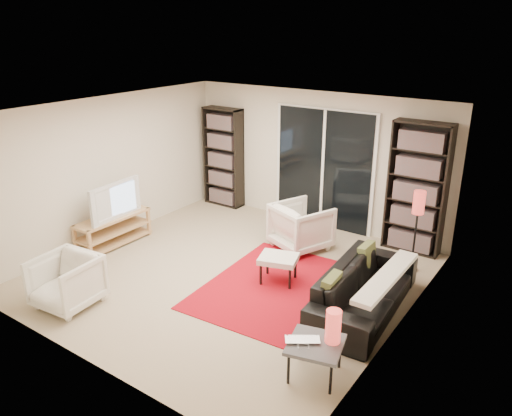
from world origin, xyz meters
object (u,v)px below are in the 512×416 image
at_px(bookshelf_right, 417,189).
at_px(ottoman, 278,260).
at_px(armchair_back, 301,226).
at_px(side_table, 315,346).
at_px(bookshelf_left, 223,157).
at_px(tv_stand, 114,230).
at_px(sofa, 365,289).
at_px(armchair_front, 66,282).
at_px(floor_lamp, 418,212).

height_order(bookshelf_right, ottoman, bookshelf_right).
bearing_deg(armchair_back, side_table, 144.40).
bearing_deg(ottoman, bookshelf_left, 141.27).
distance_m(tv_stand, side_table, 4.44).
distance_m(bookshelf_left, sofa, 4.55).
bearing_deg(bookshelf_left, sofa, -28.35).
distance_m(bookshelf_left, tv_stand, 2.72).
height_order(tv_stand, sofa, sofa).
relative_size(bookshelf_left, armchair_front, 2.58).
bearing_deg(tv_stand, armchair_front, -57.90).
relative_size(tv_stand, side_table, 1.97).
bearing_deg(bookshelf_left, armchair_back, -22.06).
relative_size(sofa, armchair_back, 2.50).
relative_size(tv_stand, sofa, 0.63).
xyz_separation_m(bookshelf_left, bookshelf_right, (3.85, -0.00, 0.07)).
xyz_separation_m(tv_stand, armchair_back, (2.62, 1.66, 0.12)).
relative_size(bookshelf_left, sofa, 0.94).
bearing_deg(armchair_back, floor_lamp, -149.59).
xyz_separation_m(armchair_front, ottoman, (1.92, 2.10, -0.00)).
height_order(tv_stand, ottoman, tv_stand).
xyz_separation_m(armchair_front, floor_lamp, (3.36, 3.54, 0.59)).
bearing_deg(armchair_front, bookshelf_right, 48.12).
bearing_deg(sofa, bookshelf_right, -1.00).
height_order(sofa, side_table, sofa).
distance_m(bookshelf_right, armchair_back, 1.90).
bearing_deg(ottoman, tv_stand, -170.65).
xyz_separation_m(tv_stand, sofa, (4.23, 0.48, 0.04)).
xyz_separation_m(armchair_back, floor_lamp, (1.76, 0.27, 0.55)).
bearing_deg(bookshelf_left, tv_stand, -96.05).
bearing_deg(floor_lamp, armchair_front, -133.48).
bearing_deg(armchair_back, ottoman, 126.58).
bearing_deg(bookshelf_right, armchair_front, -126.36).
bearing_deg(armchair_front, sofa, 27.51).
bearing_deg(sofa, ottoman, 85.85).
height_order(sofa, floor_lamp, floor_lamp).
height_order(armchair_front, floor_lamp, floor_lamp).
distance_m(armchair_front, floor_lamp, 4.92).
distance_m(ottoman, floor_lamp, 2.13).
height_order(sofa, ottoman, sofa).
relative_size(armchair_front, side_table, 1.14).
bearing_deg(tv_stand, armchair_back, 32.38).
relative_size(sofa, armchair_front, 2.75).
relative_size(tv_stand, armchair_front, 1.73).
bearing_deg(bookshelf_right, sofa, -87.15).
bearing_deg(ottoman, bookshelf_right, 60.64).
xyz_separation_m(sofa, armchair_back, (-1.61, 1.19, 0.07)).
distance_m(sofa, armchair_back, 2.00).
bearing_deg(side_table, armchair_back, 122.60).
bearing_deg(bookshelf_left, ottoman, -38.73).
bearing_deg(tv_stand, floor_lamp, 23.76).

